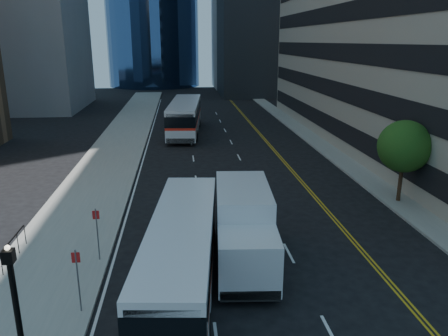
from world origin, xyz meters
The scene contains 8 objects.
ground centered at (0.00, 0.00, 0.00)m, with size 160.00×160.00×0.00m, color black.
sidewalk_west centered at (-10.50, 25.00, 0.07)m, with size 5.00×90.00×0.15m, color gray.
sidewalk_east centered at (9.00, 25.00, 0.07)m, with size 2.00×90.00×0.15m, color gray.
street_tree centered at (9.00, 8.00, 3.64)m, with size 3.20×3.20×5.10m.
lamp_post centered at (-9.00, -6.00, 2.72)m, with size 0.28×0.28×4.56m.
bus_front centered at (-4.60, -0.39, 1.60)m, with size 3.63×11.56×2.93m.
bus_rear centered at (-4.01, 30.95, 1.89)m, with size 4.07×13.64×3.47m.
box_truck centered at (-1.80, 1.31, 1.78)m, with size 2.95×7.23×3.38m.
Camera 1 is at (-4.52, -16.58, 9.84)m, focal length 35.00 mm.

